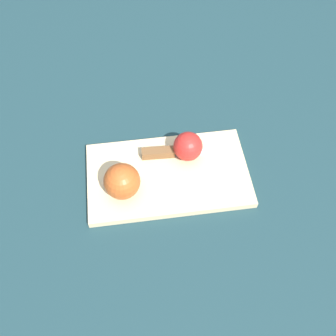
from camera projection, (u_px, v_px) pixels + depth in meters
ground_plane at (168, 177)px, 0.89m from camera, size 4.00×4.00×0.00m
cutting_board at (168, 175)px, 0.88m from camera, size 0.38×0.25×0.02m
apple_half_left at (122, 181)px, 0.82m from camera, size 0.08×0.08×0.08m
apple_half_right at (188, 146)px, 0.88m from camera, size 0.07×0.07×0.07m
knife at (161, 153)px, 0.90m from camera, size 0.16×0.04×0.02m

